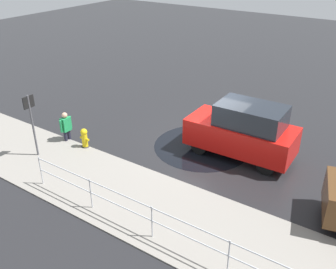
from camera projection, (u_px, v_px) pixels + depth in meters
ground_plane at (205, 146)px, 14.56m from camera, size 60.00×60.00×0.00m
kerb_strip at (139, 201)px, 11.46m from camera, size 24.00×3.20×0.04m
moving_hatchback at (243, 131)px, 13.46m from camera, size 3.93×1.78×2.06m
fire_hydrant at (85, 138)px, 14.28m from camera, size 0.42×0.31×0.80m
pedestrian at (66, 125)px, 14.65m from camera, size 0.24×0.57×1.22m
metal_railing at (152, 216)px, 9.74m from camera, size 8.88×0.04×1.05m
sign_post at (31, 117)px, 13.18m from camera, size 0.07×0.44×2.40m
puddle_patch at (202, 146)px, 14.53m from camera, size 3.72×3.72×0.01m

